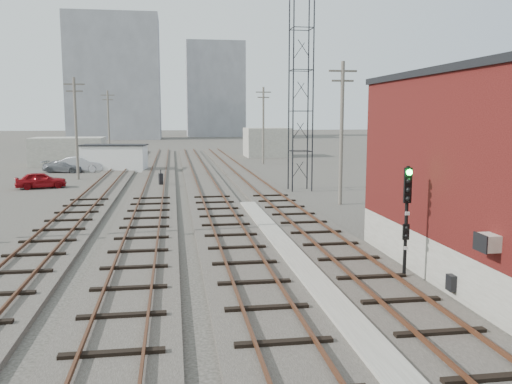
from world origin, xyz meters
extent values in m
plane|color=#282621|center=(0.00, 60.00, 0.00)|extent=(320.00, 320.00, 0.00)
cube|color=#332D28|center=(2.50, 39.00, 0.10)|extent=(3.20, 90.00, 0.20)
cube|color=#4C2816|center=(1.78, 39.00, 0.33)|extent=(0.07, 90.00, 0.12)
cube|color=#4C2816|center=(3.22, 39.00, 0.33)|extent=(0.07, 90.00, 0.12)
cube|color=#332D28|center=(-1.50, 39.00, 0.10)|extent=(3.20, 90.00, 0.20)
cube|color=#4C2816|center=(-2.22, 39.00, 0.33)|extent=(0.07, 90.00, 0.12)
cube|color=#4C2816|center=(-0.78, 39.00, 0.33)|extent=(0.07, 90.00, 0.12)
cube|color=#332D28|center=(-5.50, 39.00, 0.10)|extent=(3.20, 90.00, 0.20)
cube|color=#4C2816|center=(-6.22, 39.00, 0.33)|extent=(0.07, 90.00, 0.12)
cube|color=#4C2816|center=(-4.78, 39.00, 0.33)|extent=(0.07, 90.00, 0.12)
cube|color=#332D28|center=(-9.50, 39.00, 0.10)|extent=(3.20, 90.00, 0.20)
cube|color=#4C2816|center=(-10.22, 39.00, 0.33)|extent=(0.07, 90.00, 0.12)
cube|color=#4C2816|center=(-8.78, 39.00, 0.33)|extent=(0.07, 90.00, 0.12)
cube|color=gray|center=(0.50, 14.00, 0.13)|extent=(0.90, 28.00, 0.26)
cube|color=gray|center=(7.50, 12.00, 0.75)|extent=(6.00, 12.00, 1.50)
cube|color=#5C1715|center=(7.50, 12.00, 4.25)|extent=(6.00, 12.00, 5.50)
cube|color=beige|center=(4.28, 8.00, 2.25)|extent=(0.45, 0.62, 0.45)
cube|color=black|center=(4.40, 10.00, 0.50)|extent=(0.20, 0.35, 0.50)
cylinder|color=black|center=(4.75, 34.25, 7.50)|extent=(0.10, 0.10, 15.00)
cylinder|color=black|center=(6.25, 34.25, 7.50)|extent=(0.10, 0.10, 15.00)
cylinder|color=black|center=(4.75, 35.75, 7.50)|extent=(0.10, 0.10, 15.00)
cylinder|color=black|center=(6.25, 35.75, 7.50)|extent=(0.10, 0.10, 15.00)
cylinder|color=#595147|center=(-12.50, 45.00, 4.50)|extent=(0.24, 0.24, 9.00)
cube|color=#595147|center=(-12.50, 45.00, 8.40)|extent=(1.80, 0.12, 0.12)
cube|color=#595147|center=(-12.50, 45.00, 7.80)|extent=(1.40, 0.12, 0.12)
cylinder|color=#595147|center=(-12.50, 70.00, 4.50)|extent=(0.24, 0.24, 9.00)
cube|color=#595147|center=(-12.50, 70.00, 8.40)|extent=(1.80, 0.12, 0.12)
cube|color=#595147|center=(-12.50, 70.00, 7.80)|extent=(1.40, 0.12, 0.12)
cylinder|color=#595147|center=(6.50, 28.00, 4.50)|extent=(0.24, 0.24, 9.00)
cube|color=#595147|center=(6.50, 28.00, 8.40)|extent=(1.80, 0.12, 0.12)
cube|color=#595147|center=(6.50, 28.00, 7.80)|extent=(1.40, 0.12, 0.12)
cylinder|color=#595147|center=(6.50, 58.00, 4.50)|extent=(0.24, 0.24, 9.00)
cube|color=#595147|center=(6.50, 58.00, 8.40)|extent=(1.80, 0.12, 0.12)
cube|color=#595147|center=(6.50, 58.00, 7.80)|extent=(1.40, 0.12, 0.12)
cube|color=gray|center=(-18.00, 135.00, 15.00)|extent=(22.00, 14.00, 30.00)
cube|color=gray|center=(8.00, 150.00, 13.00)|extent=(16.00, 12.00, 26.00)
cube|color=gray|center=(-16.00, 60.00, 1.60)|extent=(8.00, 5.00, 3.20)
cube|color=gray|center=(9.00, 70.00, 2.00)|extent=(6.00, 6.00, 4.00)
cube|color=gray|center=(3.70, 11.88, 0.05)|extent=(0.40, 0.40, 0.10)
cylinder|color=black|center=(3.70, 11.88, 1.98)|extent=(0.12, 0.12, 3.97)
cube|color=black|center=(3.70, 11.86, 3.32)|extent=(0.26, 0.10, 1.19)
sphere|color=#0CE533|center=(3.70, 11.77, 3.77)|extent=(0.20, 0.20, 0.20)
sphere|color=black|center=(3.70, 11.77, 3.47)|extent=(0.20, 0.20, 0.20)
sphere|color=black|center=(3.70, 11.77, 3.17)|extent=(0.20, 0.20, 0.20)
sphere|color=black|center=(3.70, 11.77, 2.88)|extent=(0.20, 0.20, 0.20)
cube|color=black|center=(3.70, 11.86, 1.74)|extent=(0.22, 0.09, 0.55)
cube|color=white|center=(3.70, 11.80, 2.38)|extent=(0.16, 0.02, 0.12)
cube|color=white|center=(3.70, 11.80, 1.19)|extent=(0.16, 0.02, 0.12)
cube|color=black|center=(-5.05, 38.55, 0.60)|extent=(0.38, 0.38, 1.00)
cylinder|color=black|center=(-5.05, 38.55, 1.25)|extent=(0.08, 0.08, 0.30)
cube|color=silver|center=(-10.02, 52.02, 1.32)|extent=(6.66, 3.54, 2.64)
cube|color=black|center=(-10.02, 52.02, 2.70)|extent=(6.90, 3.78, 0.13)
imported|color=maroon|center=(-14.36, 39.17, 0.65)|extent=(4.10, 2.54, 1.30)
imported|color=#A1A2A8|center=(-13.36, 51.73, 0.78)|extent=(4.83, 2.03, 1.55)
imported|color=slate|center=(-15.01, 51.52, 0.59)|extent=(4.38, 2.66, 1.19)
camera|label=1|loc=(-4.02, -5.09, 5.61)|focal=38.00mm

